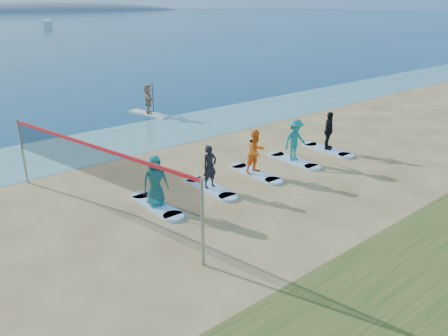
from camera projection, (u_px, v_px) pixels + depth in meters
ground at (286, 207)px, 14.85m from camera, size 600.00×600.00×0.00m
shallow_water at (134, 137)px, 22.38m from camera, size 600.00×600.00×0.00m
island_ridge at (46, 11)px, 286.72m from camera, size 220.00×56.00×18.00m
volleyball_net at (93, 161)px, 13.54m from camera, size 1.90×8.91×2.50m
paddleboard at (149, 114)px, 26.82m from camera, size 1.36×3.08×0.12m
paddleboarder at (148, 99)px, 26.48m from camera, size 1.14×1.69×1.75m
boat_offshore_b at (48, 27)px, 115.57m from camera, size 4.22×6.89×1.80m
surfboard_0 at (157, 205)px, 14.86m from camera, size 0.70×2.20×0.09m
student_0 at (155, 180)px, 14.53m from camera, size 0.95×0.71×1.76m
surfboard_1 at (210, 188)px, 16.25m from camera, size 0.70×2.20×0.09m
student_1 at (210, 167)px, 15.94m from camera, size 0.60×0.41×1.61m
surfboard_2 at (255, 173)px, 17.63m from camera, size 0.70×2.20×0.09m
student_2 at (256, 151)px, 17.30m from camera, size 0.87×0.68×1.77m
surfboard_3 at (294, 161)px, 19.02m from camera, size 0.70×2.20×0.09m
student_3 at (295, 140)px, 18.68m from camera, size 1.21×0.74×1.81m
surfboard_4 at (327, 150)px, 20.41m from camera, size 0.70×2.20×0.09m
student_4 at (329, 131)px, 20.08m from camera, size 1.12×0.82×1.76m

